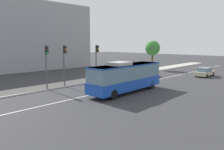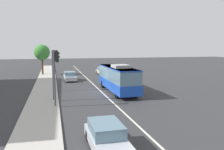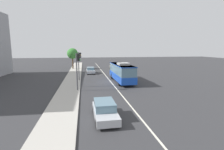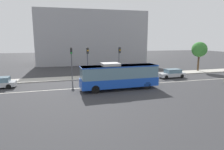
{
  "view_description": "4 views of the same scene",
  "coord_description": "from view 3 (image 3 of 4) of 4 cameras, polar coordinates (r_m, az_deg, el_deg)",
  "views": [
    {
      "loc": [
        -19.51,
        -17.1,
        5.44
      ],
      "look_at": [
        -1.94,
        -0.61,
        1.91
      ],
      "focal_mm": 35.13,
      "sensor_mm": 36.0,
      "label": 1
    },
    {
      "loc": [
        -28.02,
        5.71,
        5.62
      ],
      "look_at": [
        -1.47,
        -1.09,
        2.2
      ],
      "focal_mm": 37.11,
      "sensor_mm": 36.0,
      "label": 2
    },
    {
      "loc": [
        -29.65,
        4.65,
        5.89
      ],
      "look_at": [
        -3.28,
        0.18,
        1.61
      ],
      "focal_mm": 26.84,
      "sensor_mm": 36.0,
      "label": 3
    },
    {
      "loc": [
        -8.64,
        -25.06,
        6.28
      ],
      "look_at": [
        -1.57,
        -0.5,
        1.65
      ],
      "focal_mm": 31.01,
      "sensor_mm": 36.0,
      "label": 4
    }
  ],
  "objects": [
    {
      "name": "traffic_light_near_corner",
      "position": [
        23.37,
        -11.58,
        3.19
      ],
      "size": [
        0.34,
        0.62,
        5.2
      ],
      "rotation": [
        0.0,
        0.0,
        -1.66
      ],
      "color": "#47474C",
      "rests_on": "ground_plane"
    },
    {
      "name": "traffic_light_mid_block",
      "position": [
        25.9,
        -11.69,
        3.75
      ],
      "size": [
        0.34,
        0.62,
        5.2
      ],
      "rotation": [
        0.0,
        0.0,
        -1.49
      ],
      "color": "#47474C",
      "rests_on": "ground_plane"
    },
    {
      "name": "sidewalk_kerb",
      "position": [
        30.3,
        -13.56,
        -2.24
      ],
      "size": [
        80.0,
        3.1,
        0.14
      ],
      "primitive_type": "cube",
      "color": "#B2ADA3",
      "rests_on": "ground_plane"
    },
    {
      "name": "street_tree_kerbside_left",
      "position": [
        48.89,
        -13.33,
        7.08
      ],
      "size": [
        3.02,
        3.02,
        5.94
      ],
      "color": "#4C3823",
      "rests_on": "ground_plane"
    },
    {
      "name": "lane_centre_line",
      "position": [
        30.59,
        -0.69,
        -2.0
      ],
      "size": [
        76.0,
        0.16,
        0.01
      ],
      "primitive_type": "cube",
      "color": "silver",
      "rests_on": "ground_plane"
    },
    {
      "name": "traffic_light_far_corner",
      "position": [
        31.14,
        -11.05,
        4.63
      ],
      "size": [
        0.34,
        0.62,
        5.2
      ],
      "rotation": [
        0.0,
        0.0,
        -1.5
      ],
      "color": "#47474C",
      "rests_on": "ground_plane"
    },
    {
      "name": "sedan_silver",
      "position": [
        14.46,
        -2.48,
        -11.85
      ],
      "size": [
        4.52,
        1.86,
        1.46
      ],
      "rotation": [
        0.0,
        0.0,
        3.15
      ],
      "color": "#B7BABF",
      "rests_on": "ground_plane"
    },
    {
      "name": "sedan_beige",
      "position": [
        47.64,
        0.69,
        2.86
      ],
      "size": [
        4.53,
        1.88,
        1.46
      ],
      "rotation": [
        0.0,
        0.0,
        0.02
      ],
      "color": "#C6B793",
      "rests_on": "ground_plane"
    },
    {
      "name": "sedan_silver_ahead",
      "position": [
        40.03,
        -7.32,
        1.6
      ],
      "size": [
        4.54,
        1.92,
        1.46
      ],
      "rotation": [
        0.0,
        0.0,
        3.17
      ],
      "color": "#B7BABF",
      "rests_on": "ground_plane"
    },
    {
      "name": "ground_plane",
      "position": [
        30.59,
        -0.69,
        -2.02
      ],
      "size": [
        160.0,
        160.0,
        0.0
      ],
      "primitive_type": "plane",
      "color": "#333335"
    },
    {
      "name": "transit_bus",
      "position": [
        29.66,
        3.27,
        1.17
      ],
      "size": [
        10.04,
        2.68,
        3.46
      ],
      "rotation": [
        0.0,
        0.0,
        0.02
      ],
      "color": "#1947B7",
      "rests_on": "ground_plane"
    }
  ]
}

